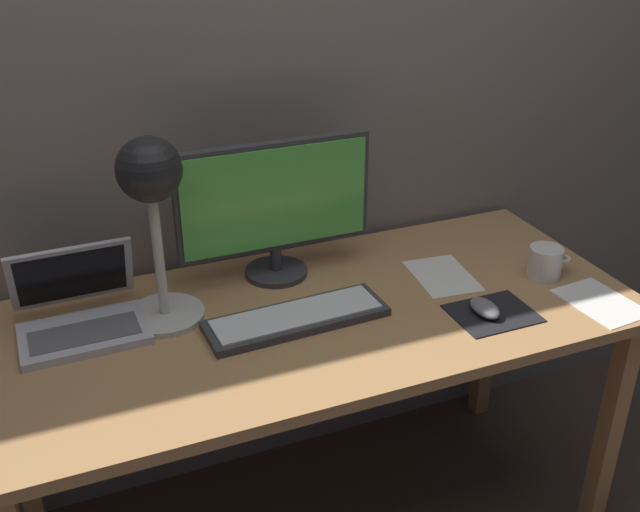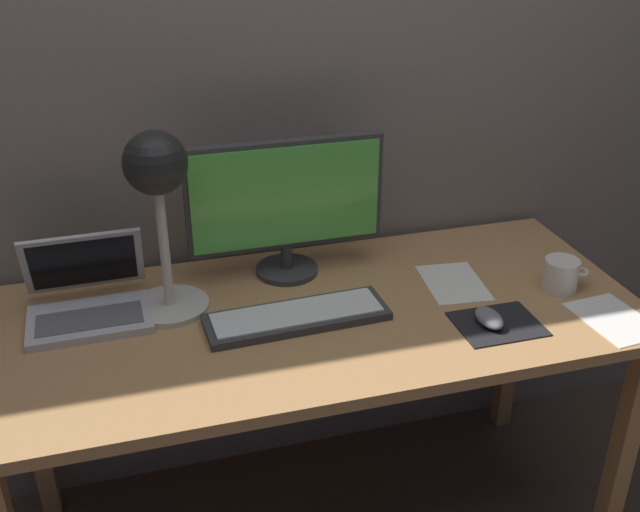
{
  "view_description": "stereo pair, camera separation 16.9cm",
  "coord_description": "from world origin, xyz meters",
  "px_view_note": "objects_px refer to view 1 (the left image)",
  "views": [
    {
      "loc": [
        -0.58,
        -1.44,
        1.7
      ],
      "look_at": [
        -0.01,
        -0.05,
        0.92
      ],
      "focal_mm": 41.78,
      "sensor_mm": 36.0,
      "label": 1
    },
    {
      "loc": [
        -0.42,
        -1.5,
        1.7
      ],
      "look_at": [
        -0.01,
        -0.05,
        0.92
      ],
      "focal_mm": 41.78,
      "sensor_mm": 36.0,
      "label": 2
    }
  ],
  "objects_px": {
    "keyboard_main": "(297,318)",
    "desk_lamp": "(152,195)",
    "laptop": "(78,305)",
    "coffee_mug": "(545,262)",
    "monitor": "(274,203)",
    "mouse": "(485,308)"
  },
  "relations": [
    {
      "from": "keyboard_main",
      "to": "desk_lamp",
      "type": "distance_m",
      "value": 0.44
    },
    {
      "from": "keyboard_main",
      "to": "desk_lamp",
      "type": "relative_size",
      "value": 0.98
    },
    {
      "from": "desk_lamp",
      "to": "keyboard_main",
      "type": "bearing_deg",
      "value": -25.95
    },
    {
      "from": "laptop",
      "to": "coffee_mug",
      "type": "distance_m",
      "value": 1.19
    },
    {
      "from": "keyboard_main",
      "to": "coffee_mug",
      "type": "distance_m",
      "value": 0.69
    },
    {
      "from": "keyboard_main",
      "to": "coffee_mug",
      "type": "xyz_separation_m",
      "value": [
        0.69,
        -0.04,
        0.03
      ]
    },
    {
      "from": "laptop",
      "to": "coffee_mug",
      "type": "bearing_deg",
      "value": -10.63
    },
    {
      "from": "monitor",
      "to": "desk_lamp",
      "type": "height_order",
      "value": "desk_lamp"
    },
    {
      "from": "keyboard_main",
      "to": "desk_lamp",
      "type": "height_order",
      "value": "desk_lamp"
    },
    {
      "from": "keyboard_main",
      "to": "mouse",
      "type": "relative_size",
      "value": 4.64
    },
    {
      "from": "keyboard_main",
      "to": "mouse",
      "type": "xyz_separation_m",
      "value": [
        0.43,
        -0.14,
        0.01
      ]
    },
    {
      "from": "monitor",
      "to": "coffee_mug",
      "type": "height_order",
      "value": "monitor"
    },
    {
      "from": "monitor",
      "to": "keyboard_main",
      "type": "distance_m",
      "value": 0.31
    },
    {
      "from": "desk_lamp",
      "to": "mouse",
      "type": "relative_size",
      "value": 4.73
    },
    {
      "from": "keyboard_main",
      "to": "laptop",
      "type": "relative_size",
      "value": 1.53
    },
    {
      "from": "monitor",
      "to": "coffee_mug",
      "type": "bearing_deg",
      "value": -23.21
    },
    {
      "from": "monitor",
      "to": "mouse",
      "type": "xyz_separation_m",
      "value": [
        0.4,
        -0.39,
        -0.19
      ]
    },
    {
      "from": "desk_lamp",
      "to": "mouse",
      "type": "bearing_deg",
      "value": -21.52
    },
    {
      "from": "desk_lamp",
      "to": "coffee_mug",
      "type": "distance_m",
      "value": 1.03
    },
    {
      "from": "monitor",
      "to": "mouse",
      "type": "distance_m",
      "value": 0.59
    },
    {
      "from": "desk_lamp",
      "to": "monitor",
      "type": "bearing_deg",
      "value": 17.95
    },
    {
      "from": "keyboard_main",
      "to": "laptop",
      "type": "distance_m",
      "value": 0.51
    }
  ]
}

